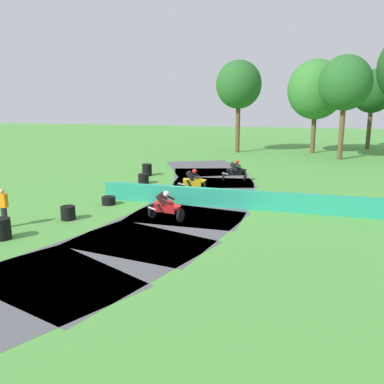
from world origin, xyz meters
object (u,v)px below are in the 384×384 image
motorcycle_lead_red (167,206)px  tire_stack_extra_b (147,170)px  motorcycle_chase_yellow (194,181)px  tire_stack_mid_a (68,213)px  track_marshal (4,208)px  traffic_cone (295,198)px  tire_stack_near (2,229)px  tire_stack_mid_b (109,201)px  tire_stack_far (128,190)px  tire_stack_extra_a (143,179)px  motorcycle_trailing_black (236,171)px

motorcycle_lead_red → tire_stack_extra_b: bearing=114.8°
motorcycle_chase_yellow → tire_stack_mid_a: 7.63m
track_marshal → traffic_cone: (11.47, 7.24, -0.60)m
tire_stack_near → tire_stack_mid_a: (1.03, 2.93, -0.10)m
tire_stack_near → track_marshal: (-0.87, 1.26, 0.42)m
motorcycle_chase_yellow → traffic_cone: size_ratio=3.84×
tire_stack_mid_a → traffic_cone: size_ratio=1.43×
motorcycle_chase_yellow → track_marshal: size_ratio=1.04×
track_marshal → tire_stack_mid_b: bearing=61.7°
tire_stack_near → traffic_cone: 13.59m
tire_stack_near → track_marshal: bearing=124.6°
track_marshal → motorcycle_lead_red: bearing=22.8°
motorcycle_lead_red → track_marshal: 6.64m
tire_stack_far → traffic_cone: 9.05m
motorcycle_lead_red → tire_stack_mid_b: (-3.67, 1.96, -0.45)m
tire_stack_near → tire_stack_mid_b: (1.58, 5.80, -0.20)m
tire_stack_far → motorcycle_chase_yellow: bearing=18.2°
motorcycle_lead_red → track_marshal: track_marshal is taller
track_marshal → traffic_cone: bearing=32.3°
traffic_cone → tire_stack_extra_b: bearing=151.9°
motorcycle_lead_red → tire_stack_near: 6.51m
tire_stack_extra_a → track_marshal: 10.20m
tire_stack_extra_a → motorcycle_trailing_black: bearing=22.3°
motorcycle_chase_yellow → tire_stack_near: bearing=-118.2°
tire_stack_near → tire_stack_extra_b: bearing=87.4°
tire_stack_far → tire_stack_near: bearing=-100.7°
tire_stack_extra_b → tire_stack_far: bearing=-80.6°
motorcycle_trailing_black → tire_stack_extra_a: bearing=-157.7°
tire_stack_far → traffic_cone: (9.05, 0.24, 0.02)m
motorcycle_chase_yellow → tire_stack_near: 10.68m
tire_stack_mid_b → tire_stack_extra_b: tire_stack_extra_b is taller
motorcycle_trailing_black → tire_stack_mid_a: (-5.79, -10.50, -0.35)m
motorcycle_lead_red → tire_stack_near: bearing=-143.9°
motorcycle_trailing_black → tire_stack_extra_a: motorcycle_trailing_black is taller
motorcycle_trailing_black → tire_stack_near: size_ratio=2.14×
tire_stack_far → tire_stack_extra_b: (-0.92, 5.57, 0.20)m
tire_stack_mid_a → tire_stack_extra_a: (0.35, 8.26, 0.00)m
tire_stack_mid_b → tire_stack_far: same height
traffic_cone → motorcycle_lead_red: bearing=-138.9°
tire_stack_mid_a → traffic_cone: (9.57, 5.58, -0.08)m
tire_stack_mid_b → motorcycle_trailing_black: bearing=55.5°
motorcycle_chase_yellow → tire_stack_near: size_ratio=2.11×
tire_stack_mid_a → tire_stack_mid_b: 2.92m
tire_stack_far → tire_stack_mid_b: bearing=-89.4°
tire_stack_extra_a → traffic_cone: (9.22, -2.69, -0.08)m
tire_stack_mid_a → tire_stack_extra_a: size_ratio=0.95×
motorcycle_chase_yellow → motorcycle_trailing_black: bearing=66.2°
tire_stack_far → tire_stack_extra_a: bearing=93.4°
tire_stack_near → motorcycle_trailing_black: bearing=63.1°
tire_stack_extra_a → tire_stack_extra_b: (-0.74, 2.64, 0.10)m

